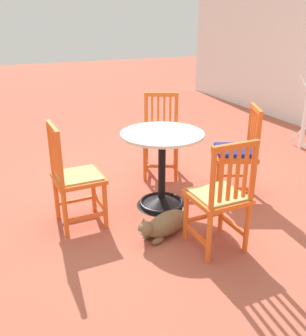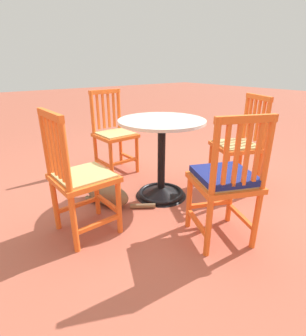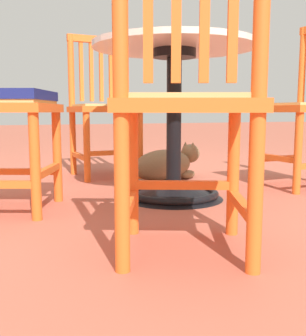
% 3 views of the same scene
% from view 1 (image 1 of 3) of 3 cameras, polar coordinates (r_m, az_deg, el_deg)
% --- Properties ---
extents(ground_plane, '(24.00, 24.00, 0.00)m').
position_cam_1_polar(ground_plane, '(3.73, 1.38, -5.06)').
color(ground_plane, '#AD5642').
extents(cafe_table, '(0.76, 0.76, 0.73)m').
position_cam_1_polar(cafe_table, '(3.54, 1.34, -1.54)').
color(cafe_table, black).
rests_on(cafe_table, ground_plane).
extents(orange_chair_facing_out, '(0.53, 0.53, 0.91)m').
position_cam_1_polar(orange_chair_facing_out, '(3.78, 12.55, 2.15)').
color(orange_chair_facing_out, orange).
rests_on(orange_chair_facing_out, ground_plane).
extents(orange_chair_at_corner, '(0.53, 0.53, 0.91)m').
position_cam_1_polar(orange_chair_at_corner, '(4.21, 1.20, 4.60)').
color(orange_chair_at_corner, orange).
rests_on(orange_chair_at_corner, ground_plane).
extents(orange_chair_by_planter, '(0.41, 0.41, 0.91)m').
position_cam_1_polar(orange_chair_by_planter, '(3.23, -11.75, -1.54)').
color(orange_chair_by_planter, orange).
rests_on(orange_chair_by_planter, ground_plane).
extents(orange_chair_near_fence, '(0.41, 0.41, 0.91)m').
position_cam_1_polar(orange_chair_near_fence, '(2.88, 10.06, -4.52)').
color(orange_chair_near_fence, orange).
rests_on(orange_chair_near_fence, ground_plane).
extents(tabby_cat, '(0.47, 0.64, 0.23)m').
position_cam_1_polar(tabby_cat, '(3.15, 1.70, -8.61)').
color(tabby_cat, brown).
rests_on(tabby_cat, ground_plane).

